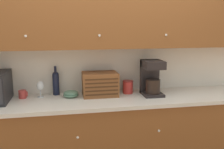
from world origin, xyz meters
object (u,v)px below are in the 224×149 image
object	(u,v)px
bowl_stack_on_counter	(71,94)
coffee_maker	(152,77)
wine_glass	(40,86)
wine_bottle	(56,82)
bread_box	(100,84)
mug	(23,94)
storage_canister	(128,87)

from	to	relation	value
bowl_stack_on_counter	coffee_maker	distance (m)	0.92
wine_glass	wine_bottle	world-z (taller)	wine_bottle
bread_box	wine_bottle	bearing A→B (deg)	165.86
wine_bottle	bowl_stack_on_counter	bearing A→B (deg)	-37.58
mug	bread_box	distance (m)	0.84
bowl_stack_on_counter	bread_box	xyz separation A→B (m)	(0.33, 0.00, 0.10)
mug	storage_canister	distance (m)	1.17
coffee_maker	storage_canister	bearing A→B (deg)	156.38
mug	wine_bottle	xyz separation A→B (m)	(0.35, 0.08, 0.10)
bread_box	storage_canister	size ratio (longest dim) A/B	2.62
mug	bread_box	xyz separation A→B (m)	(0.84, -0.04, 0.09)
wine_bottle	storage_canister	world-z (taller)	wine_bottle
coffee_maker	bread_box	bearing A→B (deg)	172.78
wine_glass	bread_box	xyz separation A→B (m)	(0.65, -0.05, 0.01)
wine_bottle	bowl_stack_on_counter	distance (m)	0.23
bowl_stack_on_counter	storage_canister	distance (m)	0.66
wine_glass	bread_box	world-z (taller)	bread_box
wine_glass	coffee_maker	world-z (taller)	coffee_maker
mug	bread_box	size ratio (longest dim) A/B	0.24
mug	coffee_maker	distance (m)	1.43
wine_bottle	coffee_maker	xyz separation A→B (m)	(1.06, -0.20, 0.05)
wine_glass	bread_box	distance (m)	0.65
storage_canister	coffee_maker	world-z (taller)	coffee_maker
wine_bottle	coffee_maker	world-z (taller)	coffee_maker
bowl_stack_on_counter	storage_canister	size ratio (longest dim) A/B	1.14
wine_bottle	bread_box	bearing A→B (deg)	-14.14
wine_glass	coffee_maker	bearing A→B (deg)	-5.76
mug	bowl_stack_on_counter	distance (m)	0.51
wine_glass	storage_canister	bearing A→B (deg)	-0.93
bread_box	coffee_maker	bearing A→B (deg)	-7.22
bread_box	mug	bearing A→B (deg)	176.94
wine_bottle	coffee_maker	distance (m)	1.08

